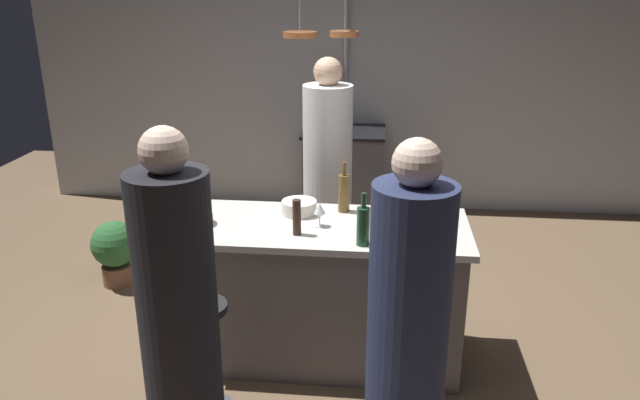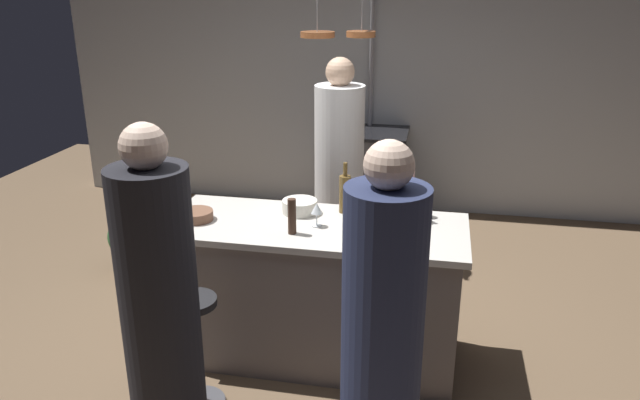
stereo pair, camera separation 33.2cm
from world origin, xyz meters
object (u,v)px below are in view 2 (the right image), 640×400
at_px(chef, 339,182).
at_px(pepper_mill, 292,216).
at_px(stove_range, 365,175).
at_px(wine_glass_near_left_guest, 394,225).
at_px(bar_stool_right, 389,371).
at_px(mixing_bowl_wooden, 196,215).
at_px(potted_plant, 132,241).
at_px(wine_bottle_rose, 411,200).
at_px(guest_left, 161,316).
at_px(bar_stool_left, 196,348).
at_px(wine_glass_by_chef, 317,209).
at_px(guest_right, 382,342).
at_px(wine_glass_near_right_guest, 427,201).
at_px(wine_bottle_amber, 345,193).
at_px(wine_bottle_white, 378,210).
at_px(wine_bottle_green, 355,227).
at_px(mixing_bowl_ceramic, 300,207).

xyz_separation_m(chef, pepper_mill, (-0.06, -1.23, 0.19)).
relative_size(stove_range, wine_glass_near_left_guest, 6.10).
xyz_separation_m(chef, bar_stool_right, (0.55, -1.69, -0.44)).
distance_m(bar_stool_right, mixing_bowl_wooden, 1.46).
xyz_separation_m(bar_stool_right, potted_plant, (-2.19, 1.42, -0.08)).
xyz_separation_m(chef, wine_bottle_rose, (0.59, -0.89, 0.22)).
bearing_deg(wine_bottle_rose, pepper_mill, -152.47).
distance_m(guest_left, wine_glass_near_left_guest, 1.32).
bearing_deg(chef, guest_left, -103.38).
distance_m(bar_stool_left, wine_glass_by_chef, 1.03).
height_order(bar_stool_right, guest_right, guest_right).
xyz_separation_m(guest_left, pepper_mill, (0.43, 0.83, 0.21)).
height_order(guest_left, wine_glass_near_left_guest, guest_left).
bearing_deg(bar_stool_left, guest_left, -88.59).
bearing_deg(bar_stool_right, guest_left, -160.19).
bearing_deg(wine_bottle_rose, wine_glass_near_right_guest, 38.29).
relative_size(potted_plant, wine_bottle_amber, 1.62).
xyz_separation_m(wine_bottle_rose, wine_bottle_amber, (-0.41, 0.06, -0.01)).
distance_m(guest_right, wine_glass_near_left_guest, 0.84).
bearing_deg(bar_stool_right, wine_bottle_rose, 87.44).
relative_size(bar_stool_right, mixing_bowl_wooden, 3.34).
xyz_separation_m(stove_range, bar_stool_left, (-0.54, -3.07, -0.07)).
relative_size(wine_bottle_white, wine_bottle_green, 1.00).
height_order(wine_bottle_white, wine_bottle_rose, wine_bottle_rose).
distance_m(guest_left, wine_bottle_rose, 1.61).
distance_m(potted_plant, wine_bottle_rose, 2.42).
distance_m(chef, wine_glass_near_right_guest, 1.08).
height_order(guest_right, wine_bottle_rose, guest_right).
bearing_deg(wine_glass_by_chef, wine_bottle_amber, 64.32).
bearing_deg(mixing_bowl_ceramic, pepper_mill, -84.54).
xyz_separation_m(bar_stool_right, guest_left, (-1.04, -0.38, 0.42)).
bearing_deg(bar_stool_left, wine_glass_near_right_guest, 36.40).
bearing_deg(chef, wine_bottle_green, -76.72).
relative_size(guest_left, pepper_mill, 8.17).
bearing_deg(mixing_bowl_wooden, wine_glass_near_left_guest, -5.09).
bearing_deg(wine_bottle_green, guest_right, -72.81).
bearing_deg(wine_bottle_green, potted_plant, 151.35).
height_order(chef, pepper_mill, chef).
distance_m(guest_right, mixing_bowl_ceramic, 1.33).
bearing_deg(guest_left, wine_glass_near_right_guest, 46.77).
relative_size(potted_plant, wine_bottle_white, 1.74).
bearing_deg(wine_bottle_green, wine_glass_near_right_guest, 54.67).
bearing_deg(bar_stool_right, guest_right, -91.96).
xyz_separation_m(bar_stool_left, wine_bottle_rose, (1.09, 0.80, 0.66)).
bearing_deg(chef, pepper_mill, -92.95).
xyz_separation_m(wine_glass_near_right_guest, mixing_bowl_ceramic, (-0.78, -0.09, -0.06)).
distance_m(wine_bottle_green, wine_glass_by_chef, 0.36).
relative_size(bar_stool_right, wine_bottle_white, 2.27).
relative_size(wine_bottle_white, wine_bottle_rose, 0.90).
xyz_separation_m(bar_stool_right, wine_bottle_amber, (-0.38, 0.85, 0.65)).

